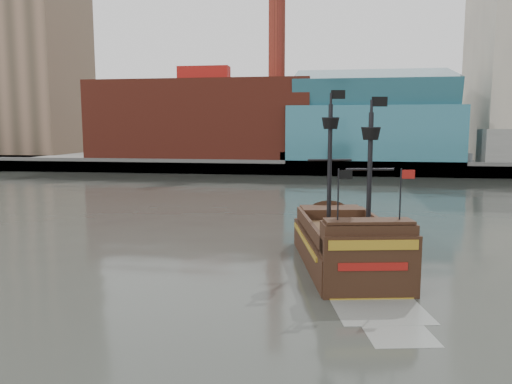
# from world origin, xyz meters

# --- Properties ---
(ground) EXTENTS (400.00, 400.00, 0.00)m
(ground) POSITION_xyz_m (0.00, 0.00, 0.00)
(ground) COLOR #2A2C27
(ground) RESTS_ON ground
(promenade_far) EXTENTS (220.00, 60.00, 2.00)m
(promenade_far) POSITION_xyz_m (0.00, 92.00, 1.00)
(promenade_far) COLOR slate
(promenade_far) RESTS_ON ground
(seawall) EXTENTS (220.00, 1.00, 2.60)m
(seawall) POSITION_xyz_m (0.00, 62.50, 1.30)
(seawall) COLOR #4C4C49
(seawall) RESTS_ON ground
(skyline) EXTENTS (149.00, 45.00, 62.00)m
(skyline) POSITION_xyz_m (5.21, 84.56, 24.55)
(skyline) COLOR #7C5F4A
(skyline) RESTS_ON promenade_far
(pirate_ship) EXTENTS (7.44, 15.82, 11.40)m
(pirate_ship) POSITION_xyz_m (4.46, 5.81, 1.03)
(pirate_ship) COLOR black
(pirate_ship) RESTS_ON ground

